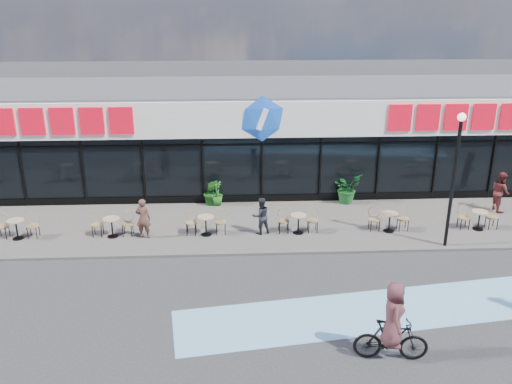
% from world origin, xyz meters
% --- Properties ---
extents(ground, '(120.00, 120.00, 0.00)m').
position_xyz_m(ground, '(0.00, 0.00, 0.00)').
color(ground, '#28282B').
rests_on(ground, ground).
extents(sidewalk, '(44.00, 5.00, 0.10)m').
position_xyz_m(sidewalk, '(0.00, 4.50, 0.05)').
color(sidewalk, '#504A46').
rests_on(sidewalk, ground).
extents(bike_lane, '(14.17, 4.13, 0.01)m').
position_xyz_m(bike_lane, '(4.00, -1.50, 0.01)').
color(bike_lane, '#699EC6').
rests_on(bike_lane, ground).
extents(building, '(30.60, 6.57, 4.75)m').
position_xyz_m(building, '(-0.00, 9.93, 2.34)').
color(building, black).
rests_on(building, ground).
extents(lamp_post, '(0.28, 0.28, 4.81)m').
position_xyz_m(lamp_post, '(6.31, 2.30, 2.98)').
color(lamp_post, black).
rests_on(lamp_post, sidewalk).
extents(bistro_set_1, '(1.54, 0.62, 0.90)m').
position_xyz_m(bistro_set_1, '(-9.19, 3.71, 0.56)').
color(bistro_set_1, tan).
rests_on(bistro_set_1, sidewalk).
extents(bistro_set_2, '(1.54, 0.62, 0.90)m').
position_xyz_m(bistro_set_2, '(-5.73, 3.71, 0.56)').
color(bistro_set_2, tan).
rests_on(bistro_set_2, sidewalk).
extents(bistro_set_3, '(1.54, 0.62, 0.90)m').
position_xyz_m(bistro_set_3, '(-2.27, 3.71, 0.56)').
color(bistro_set_3, tan).
rests_on(bistro_set_3, sidewalk).
extents(bistro_set_4, '(1.54, 0.62, 0.90)m').
position_xyz_m(bistro_set_4, '(1.19, 3.71, 0.56)').
color(bistro_set_4, tan).
rests_on(bistro_set_4, sidewalk).
extents(bistro_set_5, '(1.54, 0.62, 0.90)m').
position_xyz_m(bistro_set_5, '(4.64, 3.71, 0.56)').
color(bistro_set_5, tan).
rests_on(bistro_set_5, sidewalk).
extents(bistro_set_6, '(1.54, 0.62, 0.90)m').
position_xyz_m(bistro_set_6, '(8.10, 3.71, 0.56)').
color(bistro_set_6, tan).
rests_on(bistro_set_6, sidewalk).
extents(potted_plant_left, '(0.79, 0.79, 1.04)m').
position_xyz_m(potted_plant_left, '(-1.95, 6.69, 0.62)').
color(potted_plant_left, '#1C5418').
rests_on(potted_plant_left, sidewalk).
extents(potted_plant_mid, '(0.67, 0.56, 1.13)m').
position_xyz_m(potted_plant_mid, '(-2.17, 6.67, 0.67)').
color(potted_plant_mid, '#174914').
rests_on(potted_plant_mid, sidewalk).
extents(potted_plant_right, '(1.53, 1.49, 1.30)m').
position_xyz_m(potted_plant_right, '(3.66, 6.71, 0.75)').
color(potted_plant_right, '#16501E').
rests_on(potted_plant_right, sidewalk).
extents(patron_left, '(0.60, 0.44, 1.52)m').
position_xyz_m(patron_left, '(-4.55, 3.51, 0.86)').
color(patron_left, '#503129').
rests_on(patron_left, sidewalk).
extents(patron_right, '(0.83, 0.74, 1.42)m').
position_xyz_m(patron_right, '(-0.22, 3.66, 0.81)').
color(patron_right, black).
rests_on(patron_right, sidewalk).
extents(pedestrian_b, '(0.66, 0.83, 1.65)m').
position_xyz_m(pedestrian_b, '(9.77, 5.49, 0.93)').
color(pedestrian_b, '#4F1C1C').
rests_on(pedestrian_b, sidewalk).
extents(cyclist_c, '(1.90, 0.88, 2.14)m').
position_xyz_m(cyclist_c, '(2.57, -3.81, 0.86)').
color(cyclist_c, black).
rests_on(cyclist_c, ground).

